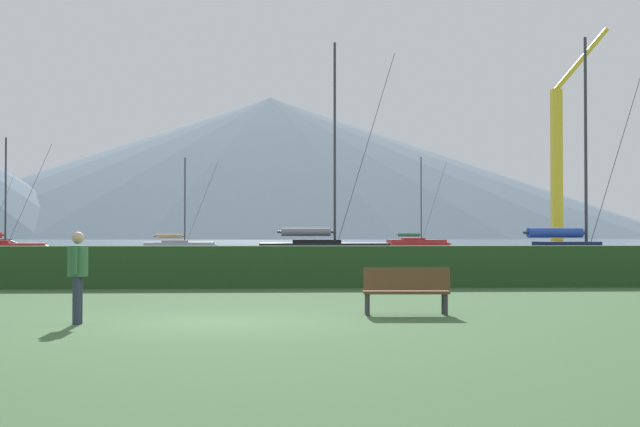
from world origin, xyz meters
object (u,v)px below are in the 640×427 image
(sailboat_slip_4, at_px, (577,255))
(park_bench_near_path, at_px, (406,288))
(sailboat_slip_0, at_px, (417,243))
(person_seated_viewer, at_px, (78,270))
(dock_crane, at_px, (559,180))
(sailboat_slip_5, at_px, (180,246))
(sailboat_slip_1, at_px, (326,251))

(sailboat_slip_4, relative_size, park_bench_near_path, 5.96)
(sailboat_slip_0, xyz_separation_m, person_seated_viewer, (-19.21, -80.92, 0.39))
(sailboat_slip_0, xyz_separation_m, dock_crane, (7.81, -23.13, 5.32))
(person_seated_viewer, bearing_deg, park_bench_near_path, 14.79)
(sailboat_slip_5, bearing_deg, dock_crane, -13.15)
(sailboat_slip_4, xyz_separation_m, person_seated_viewer, (-16.90, -23.30, 0.32))
(sailboat_slip_0, xyz_separation_m, sailboat_slip_1, (-12.65, -47.27, 0.10))
(park_bench_near_path, height_order, person_seated_viewer, person_seated_viewer)
(sailboat_slip_4, bearing_deg, park_bench_near_path, -128.34)
(sailboat_slip_0, bearing_deg, sailboat_slip_4, -99.97)
(sailboat_slip_1, distance_m, sailboat_slip_5, 28.59)
(sailboat_slip_1, relative_size, dock_crane, 0.65)
(sailboat_slip_0, distance_m, person_seated_viewer, 83.17)
(sailboat_slip_0, height_order, sailboat_slip_4, sailboat_slip_4)
(sailboat_slip_5, distance_m, dock_crane, 31.32)
(person_seated_viewer, bearing_deg, sailboat_slip_0, 77.73)
(person_seated_viewer, relative_size, dock_crane, 0.09)
(sailboat_slip_1, distance_m, dock_crane, 32.07)
(sailboat_slip_4, bearing_deg, dock_crane, 61.58)
(sailboat_slip_1, xyz_separation_m, person_seated_viewer, (-6.57, -33.65, 0.29))
(park_bench_near_path, relative_size, dock_crane, 0.09)
(dock_crane, bearing_deg, sailboat_slip_1, -130.28)
(sailboat_slip_0, relative_size, sailboat_slip_4, 0.94)
(sailboat_slip_1, relative_size, sailboat_slip_5, 1.53)
(sailboat_slip_0, relative_size, sailboat_slip_5, 1.23)
(sailboat_slip_1, height_order, dock_crane, dock_crane)
(sailboat_slip_5, bearing_deg, park_bench_near_path, -88.93)
(sailboat_slip_0, xyz_separation_m, park_bench_near_path, (-13.09, -79.42, -0.05))
(sailboat_slip_5, bearing_deg, sailboat_slip_4, -69.32)
(sailboat_slip_1, distance_m, sailboat_slip_4, 14.63)
(sailboat_slip_4, height_order, person_seated_viewer, sailboat_slip_4)
(sailboat_slip_5, distance_m, park_bench_near_path, 59.65)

